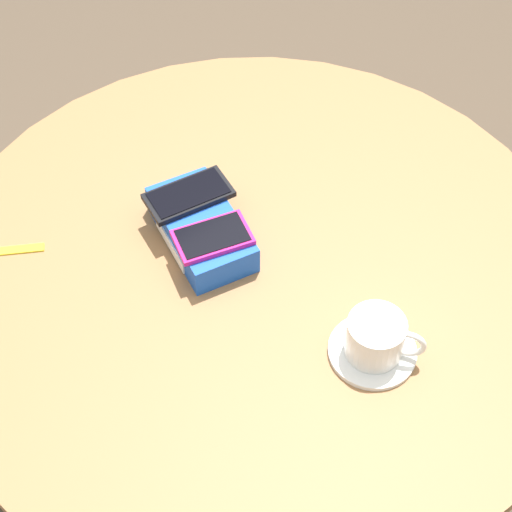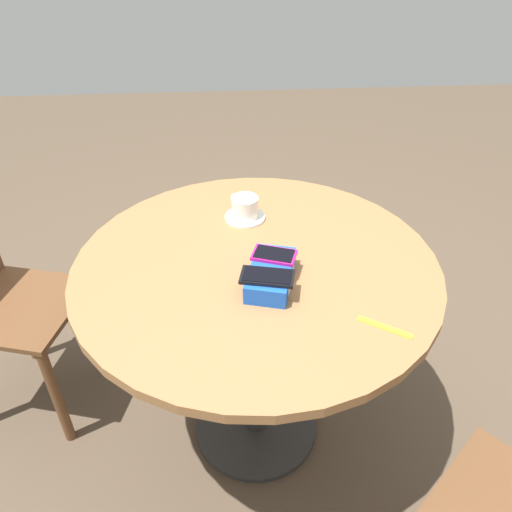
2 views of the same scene
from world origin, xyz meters
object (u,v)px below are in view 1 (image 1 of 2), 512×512
at_px(phone_magenta, 213,237).
at_px(saucer, 372,351).
at_px(round_table, 256,308).
at_px(phone_box, 201,229).
at_px(lanyard_strap, 1,251).
at_px(phone_black, 189,195).
at_px(coffee_cup, 377,337).

xyz_separation_m(phone_magenta, saucer, (0.29, 0.06, -0.05)).
distance_m(round_table, phone_box, 0.18).
distance_m(phone_magenta, lanyard_strap, 0.35).
xyz_separation_m(round_table, phone_black, (-0.14, -0.02, 0.18)).
distance_m(coffee_cup, lanyard_strap, 0.62).
xyz_separation_m(round_table, coffee_cup, (0.24, 0.02, 0.17)).
bearing_deg(coffee_cup, phone_box, -171.31).
distance_m(phone_box, lanyard_strap, 0.33).
bearing_deg(phone_magenta, phone_black, 163.69).
relative_size(phone_box, phone_black, 1.49).
relative_size(phone_magenta, lanyard_strap, 0.98).
xyz_separation_m(saucer, coffee_cup, (0.00, 0.00, 0.04)).
height_order(phone_black, coffee_cup, coffee_cup).
bearing_deg(coffee_cup, phone_black, -174.49).
xyz_separation_m(round_table, phone_box, (-0.10, -0.03, 0.15)).
distance_m(phone_magenta, saucer, 0.30).
relative_size(phone_black, lanyard_strap, 1.10).
bearing_deg(coffee_cup, round_table, -175.49).
distance_m(round_table, phone_black, 0.23).
distance_m(saucer, lanyard_strap, 0.62).
bearing_deg(phone_box, phone_black, 163.12).
height_order(saucer, coffee_cup, coffee_cup).
height_order(phone_box, coffee_cup, coffee_cup).
bearing_deg(lanyard_strap, saucer, 30.30).
height_order(phone_box, lanyard_strap, phone_box).
relative_size(round_table, lanyard_strap, 7.67).
bearing_deg(round_table, phone_box, -161.37).
relative_size(saucer, lanyard_strap, 0.96).
bearing_deg(saucer, phone_box, -171.49).
relative_size(phone_black, phone_magenta, 1.12).
bearing_deg(round_table, phone_magenta, -137.77).
distance_m(phone_box, coffee_cup, 0.34).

